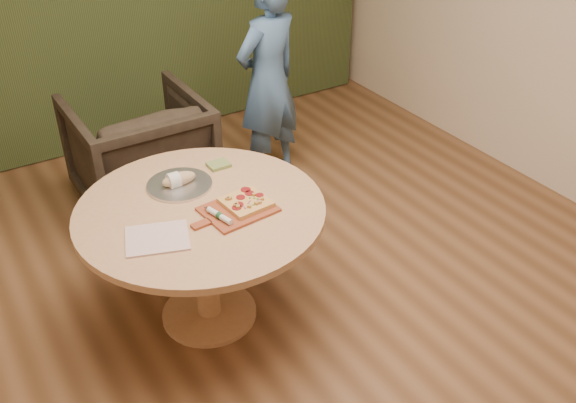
# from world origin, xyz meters

# --- Properties ---
(room_shell) EXTENTS (5.04, 6.04, 2.84)m
(room_shell) POSITION_xyz_m (0.00, 0.00, 1.40)
(room_shell) COLOR brown
(room_shell) RESTS_ON ground
(pedestal_table) EXTENTS (1.30, 1.30, 0.75)m
(pedestal_table) POSITION_xyz_m (-0.32, 0.49, 0.61)
(pedestal_table) COLOR tan
(pedestal_table) RESTS_ON ground
(pizza_paddle) EXTENTS (0.46, 0.31, 0.01)m
(pizza_paddle) POSITION_xyz_m (-0.18, 0.35, 0.76)
(pizza_paddle) COLOR #954226
(pizza_paddle) RESTS_ON pedestal_table
(flatbread_pizza) EXTENTS (0.24, 0.24, 0.04)m
(flatbread_pizza) POSITION_xyz_m (-0.11, 0.37, 0.78)
(flatbread_pizza) COLOR #DEA856
(flatbread_pizza) RESTS_ON pizza_paddle
(cutlery_roll) EXTENTS (0.07, 0.20, 0.03)m
(cutlery_roll) POSITION_xyz_m (-0.29, 0.32, 0.78)
(cutlery_roll) COLOR silver
(cutlery_roll) RESTS_ON pizza_paddle
(newspaper) EXTENTS (0.36, 0.33, 0.01)m
(newspaper) POSITION_xyz_m (-0.61, 0.34, 0.76)
(newspaper) COLOR white
(newspaper) RESTS_ON pedestal_table
(serving_tray) EXTENTS (0.36, 0.36, 0.02)m
(serving_tray) POSITION_xyz_m (-0.32, 0.74, 0.76)
(serving_tray) COLOR silver
(serving_tray) RESTS_ON pedestal_table
(bread_roll) EXTENTS (0.19, 0.09, 0.09)m
(bread_roll) POSITION_xyz_m (-0.33, 0.74, 0.79)
(bread_roll) COLOR tan
(bread_roll) RESTS_ON serving_tray
(green_packet) EXTENTS (0.12, 0.10, 0.02)m
(green_packet) POSITION_xyz_m (-0.05, 0.82, 0.76)
(green_packet) COLOR #576B30
(green_packet) RESTS_ON pedestal_table
(armchair) EXTENTS (0.88, 0.82, 0.90)m
(armchair) POSITION_xyz_m (-0.18, 1.84, 0.45)
(armchair) COLOR black
(armchair) RESTS_ON ground
(person_standing) EXTENTS (0.65, 0.51, 1.57)m
(person_standing) POSITION_xyz_m (0.79, 1.69, 0.79)
(person_standing) COLOR #40648F
(person_standing) RESTS_ON ground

